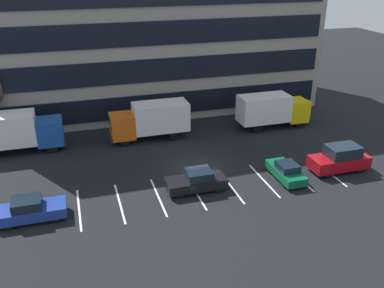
{
  "coord_description": "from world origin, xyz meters",
  "views": [
    {
      "loc": [
        -9.44,
        -29.33,
        15.92
      ],
      "look_at": [
        -0.06,
        1.68,
        1.4
      ],
      "focal_mm": 39.22,
      "sensor_mm": 36.0,
      "label": 1
    }
  ],
  "objects_px": {
    "box_truck_yellow": "(272,109)",
    "sedan_navy": "(31,210)",
    "suv_maroon": "(340,159)",
    "sedan_forest": "(286,171)",
    "box_truck_blue": "(16,131)",
    "box_truck_orange": "(151,119)",
    "sedan_black": "(197,181)"
  },
  "relations": [
    {
      "from": "box_truck_blue",
      "to": "suv_maroon",
      "type": "relative_size",
      "value": 1.62
    },
    {
      "from": "box_truck_blue",
      "to": "box_truck_yellow",
      "type": "distance_m",
      "value": 24.18
    },
    {
      "from": "box_truck_yellow",
      "to": "sedan_black",
      "type": "bearing_deg",
      "value": -138.18
    },
    {
      "from": "suv_maroon",
      "to": "sedan_navy",
      "type": "height_order",
      "value": "suv_maroon"
    },
    {
      "from": "box_truck_orange",
      "to": "sedan_black",
      "type": "relative_size",
      "value": 1.68
    },
    {
      "from": "box_truck_orange",
      "to": "box_truck_yellow",
      "type": "relative_size",
      "value": 1.02
    },
    {
      "from": "box_truck_yellow",
      "to": "sedan_forest",
      "type": "xyz_separation_m",
      "value": [
        -3.87,
        -10.27,
        -1.25
      ]
    },
    {
      "from": "box_truck_yellow",
      "to": "sedan_navy",
      "type": "bearing_deg",
      "value": -155.33
    },
    {
      "from": "suv_maroon",
      "to": "sedan_forest",
      "type": "distance_m",
      "value": 4.84
    },
    {
      "from": "box_truck_orange",
      "to": "suv_maroon",
      "type": "relative_size",
      "value": 1.57
    },
    {
      "from": "suv_maroon",
      "to": "sedan_forest",
      "type": "bearing_deg",
      "value": -179.45
    },
    {
      "from": "box_truck_orange",
      "to": "sedan_black",
      "type": "distance_m",
      "value": 10.64
    },
    {
      "from": "sedan_navy",
      "to": "sedan_forest",
      "type": "bearing_deg",
      "value": 0.37
    },
    {
      "from": "sedan_navy",
      "to": "sedan_black",
      "type": "height_order",
      "value": "sedan_black"
    },
    {
      "from": "box_truck_orange",
      "to": "suv_maroon",
      "type": "xyz_separation_m",
      "value": [
        13.22,
        -10.85,
        -0.91
      ]
    },
    {
      "from": "suv_maroon",
      "to": "sedan_black",
      "type": "bearing_deg",
      "value": 178.34
    },
    {
      "from": "box_truck_orange",
      "to": "sedan_navy",
      "type": "relative_size",
      "value": 1.69
    },
    {
      "from": "box_truck_blue",
      "to": "sedan_black",
      "type": "height_order",
      "value": "box_truck_blue"
    },
    {
      "from": "sedan_forest",
      "to": "sedan_navy",
      "type": "bearing_deg",
      "value": -179.63
    },
    {
      "from": "box_truck_blue",
      "to": "box_truck_orange",
      "type": "xyz_separation_m",
      "value": [
        11.89,
        -0.49,
        -0.06
      ]
    },
    {
      "from": "suv_maroon",
      "to": "sedan_forest",
      "type": "relative_size",
      "value": 1.21
    },
    {
      "from": "sedan_navy",
      "to": "box_truck_orange",
      "type": "bearing_deg",
      "value": 46.75
    },
    {
      "from": "box_truck_orange",
      "to": "sedan_black",
      "type": "bearing_deg",
      "value": -83.35
    },
    {
      "from": "box_truck_orange",
      "to": "sedan_navy",
      "type": "xyz_separation_m",
      "value": [
        -10.36,
        -11.01,
        -1.2
      ]
    },
    {
      "from": "box_truck_yellow",
      "to": "suv_maroon",
      "type": "xyz_separation_m",
      "value": [
        0.95,
        -10.23,
        -0.88
      ]
    },
    {
      "from": "box_truck_yellow",
      "to": "sedan_black",
      "type": "height_order",
      "value": "box_truck_yellow"
    },
    {
      "from": "box_truck_orange",
      "to": "sedan_forest",
      "type": "xyz_separation_m",
      "value": [
        8.39,
        -10.89,
        -1.28
      ]
    },
    {
      "from": "box_truck_yellow",
      "to": "sedan_black",
      "type": "distance_m",
      "value": 14.86
    },
    {
      "from": "suv_maroon",
      "to": "sedan_forest",
      "type": "height_order",
      "value": "suv_maroon"
    },
    {
      "from": "suv_maroon",
      "to": "box_truck_blue",
      "type": "bearing_deg",
      "value": 155.7
    },
    {
      "from": "box_truck_orange",
      "to": "box_truck_yellow",
      "type": "xyz_separation_m",
      "value": [
        12.27,
        -0.62,
        -0.03
      ]
    },
    {
      "from": "box_truck_orange",
      "to": "box_truck_yellow",
      "type": "distance_m",
      "value": 12.28
    }
  ]
}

